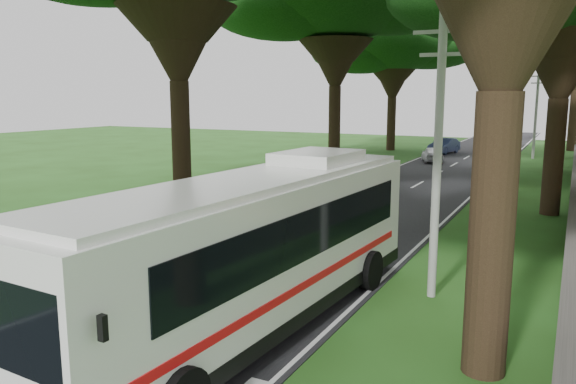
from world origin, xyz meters
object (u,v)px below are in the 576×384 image
Objects in this scene: coach_bus at (257,248)px; pedestrian at (100,243)px; pole_mid at (513,122)px; distant_car_c at (498,139)px; pole_near at (438,152)px; pole_far at (536,113)px; distant_car_a at (432,154)px; distant_car_b at (444,146)px.

pedestrian is at bearing 168.77° from coach_bus.
pole_mid is 4.75× the size of pedestrian.
pole_mid is 34.18m from distant_car_c.
pole_near is 5.77m from coach_bus.
distant_car_a is at bearing -137.44° from pole_far.
pole_far is at bearing -8.23° from pedestrian.
coach_bus is 57.89m from distant_car_c.
pole_mid is 2.04× the size of distant_car_a.
pole_mid is at bearing 85.54° from coach_bus.
distant_car_a is 20.82m from distant_car_c.
distant_car_a is at bearing 65.96° from distant_car_c.
pole_far reaches higher than distant_car_b.
pole_near is 34.09m from distant_car_a.
distant_car_b reaches higher than distant_car_c.
pole_mid is at bearing -57.41° from distant_car_b.
pedestrian is (-10.55, -42.30, -3.34)m from pole_far.
pole_far is 43.72m from pedestrian.
distant_car_b is (-8.19, 40.80, -3.40)m from pole_near.
pole_mid is 1.74× the size of distant_car_c.
pole_near reaches higher than distant_car_a.
distant_car_a is (-7.56, 13.06, -3.48)m from pole_mid.
pole_near is 1.75× the size of distant_car_b.
pole_near is 0.61× the size of coach_bus.
coach_bus is at bearing -128.80° from pole_near.
distant_car_a is 7.77m from distant_car_b.
pole_far is at bearing 92.82° from distant_car_c.
pole_mid and pole_far have the same top height.
pedestrian is at bearing -115.32° from pole_mid.
pole_mid is 1.75× the size of distant_car_b.
pole_near reaches higher than distant_car_b.
pole_far is at bearing 5.50° from distant_car_b.
pole_near is 20.00m from pole_mid.
coach_bus is 2.85× the size of distant_car_c.
pedestrian reaches higher than distant_car_b.
pole_near is 40.00m from pole_far.
pole_mid is 15.48m from distant_car_a.
distant_car_b is 1.00× the size of distant_car_c.
pole_far reaches higher than coach_bus.
distant_car_c is 56.28m from pedestrian.
pole_near is at bearing 78.86° from distant_car_c.
distant_car_a is (-7.56, -6.94, -3.48)m from pole_far.
distant_car_c is (-4.70, 53.68, -3.48)m from pole_near.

